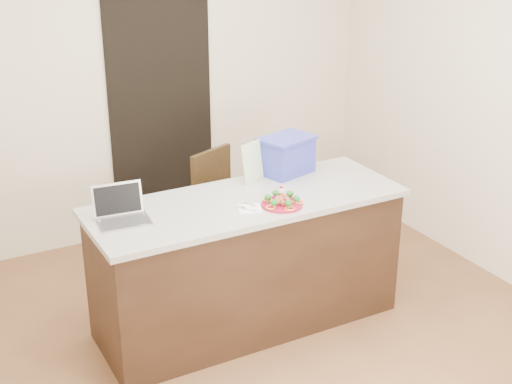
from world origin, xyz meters
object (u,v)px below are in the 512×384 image
yogurt_bottle (281,193)px  chair (218,204)px  plate (282,204)px  napkin (250,209)px  island (247,262)px  blue_box (287,155)px  laptop (121,211)px

yogurt_bottle → chair: yogurt_bottle is taller
plate → napkin: size_ratio=1.86×
plate → island: bearing=125.7°
island → yogurt_bottle: 0.54m
blue_box → chair: (-0.29, 0.54, -0.52)m
island → laptop: size_ratio=6.38×
plate → yogurt_bottle: bearing=61.8°
napkin → laptop: (-0.75, 0.23, 0.06)m
yogurt_bottle → chair: size_ratio=0.08×
laptop → blue_box: size_ratio=0.76×
laptop → chair: bearing=43.4°
plate → chair: size_ratio=0.28×
napkin → plate: bearing=-12.3°
plate → blue_box: (0.32, 0.49, 0.12)m
island → yogurt_bottle: bearing=-20.7°
yogurt_bottle → laptop: (-1.02, 0.15, 0.03)m
laptop → blue_box: bearing=15.7°
yogurt_bottle → laptop: size_ratio=0.23×
island → laptop: (-0.81, 0.07, 0.52)m
island → chair: bearing=77.7°
laptop → chair: 1.32m
plate → yogurt_bottle: yogurt_bottle is taller
island → blue_box: (0.47, 0.29, 0.59)m
napkin → yogurt_bottle: bearing=15.9°
chair → plate: bearing=-115.4°
island → napkin: 0.49m
island → plate: size_ratio=7.85×
blue_box → chair: blue_box is taller
yogurt_bottle → plate: bearing=-118.2°
napkin → blue_box: 0.70m
blue_box → yogurt_bottle: bearing=-141.6°
island → napkin: napkin is taller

